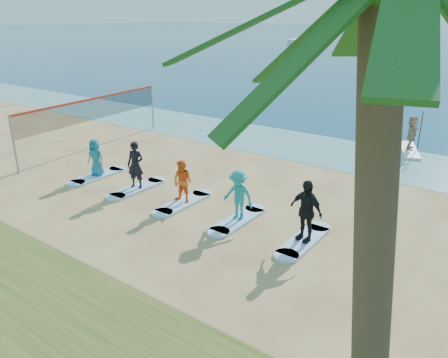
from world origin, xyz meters
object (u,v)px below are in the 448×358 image
Objects in this scene: volleyball_net at (93,109)px; student_4 at (306,211)px; paddleboarder at (412,133)px; surfboard_1 at (137,188)px; student_1 at (135,165)px; student_2 at (183,182)px; student_0 at (96,157)px; student_3 at (238,195)px; surfboard_3 at (238,220)px; boat_offshore_a at (298,52)px; surfboard_0 at (98,176)px; surfboard_4 at (304,241)px; paddleboard at (409,150)px; surfboard_2 at (183,203)px.

volleyball_net is 13.17m from student_4.
paddleboarder reaches higher than surfboard_1.
student_1 reaches higher than paddleboarder.
student_2 is (-4.69, -11.30, -0.09)m from paddleboarder.
student_0 is 0.82× the size of student_4.
student_0 is 6.99m from student_3.
volleyball_net is at bearing 165.16° from surfboard_3.
student_1 is at bearing -11.29° from student_0.
surfboard_0 is (23.75, -63.89, 0.04)m from boat_offshore_a.
student_1 reaches higher than student_3.
volleyball_net is 4.11× the size of surfboard_0.
surfboard_3 is (6.99, 0.00, -0.80)m from student_0.
surfboard_4 is at bearing -12.24° from volleyball_net.
student_3 is (-2.36, -11.30, 0.85)m from paddleboard.
paddleboard reaches higher than surfboard_2.
student_3 reaches higher than boat_offshore_a.
paddleboarder is 14.70m from surfboard_0.
paddleboarder is 0.88× the size of student_4.
surfboard_4 is (9.31, 0.00, 0.00)m from surfboard_0.
volleyball_net is 6.02× the size of student_2.
volleyball_net is at bearing 163.18° from student_3.
paddleboarder is at bearing 67.45° from surfboard_2.
surfboard_4 is at bearing 171.05° from paddleboarder.
surfboard_0 is at bearing 78.71° from student_0.
surfboard_3 is (4.66, 0.00, 0.00)m from surfboard_1.
surfboard_3 is at bearing -11.29° from student_0.
surfboard_0 is 2.51m from student_1.
student_0 reaches higher than paddleboard.
surfboard_3 is at bearing 0.00° from surfboard_1.
surfboard_2 is 1.19× the size of student_4.
surfboard_0 is 1.19× the size of student_4.
surfboard_2 is at bearing -11.29° from student_0.
student_3 is at bearing -11.29° from student_0.
surfboard_2 is at bearing 0.00° from surfboard_0.
boat_offshore_a reaches higher than surfboard_4.
paddleboard is 12.26m from student_2.
boat_offshore_a is 70.91m from student_3.
surfboard_0 is at bearing 180.00° from surfboard_1.
boat_offshore_a is at bearing 113.71° from student_3.
surfboard_4 is at bearing 0.00° from surfboard_2.
paddleboard is at bearing 61.36° from student_2.
surfboard_3 is at bearing 0.00° from surfboard_0.
surfboard_2 is (-4.69, -11.30, -0.88)m from paddleboarder.
boat_offshore_a is 68.17m from student_0.
surfboard_1 is 2.33m from surfboard_2.
surfboard_3 is (4.66, 0.00, -0.93)m from student_1.
student_3 is at bearing -0.00° from surfboard_1.
paddleboard is at bearing 50.40° from surfboard_0.
surfboard_1 is 6.99m from surfboard_4.
student_0 is at bearing -150.43° from paddleboard.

